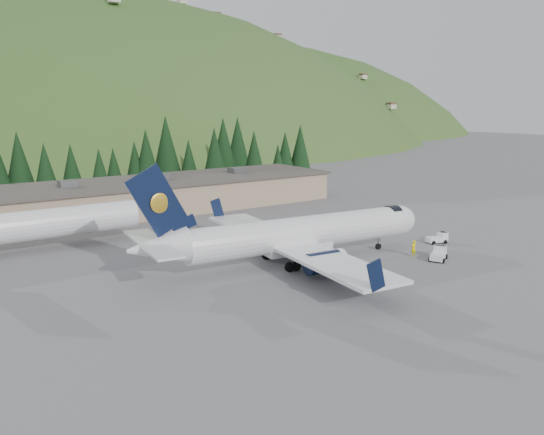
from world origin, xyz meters
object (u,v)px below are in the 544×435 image
Objects in this scene: baggage_tug_a at (439,254)px; ramp_worker at (414,248)px; second_airliner at (19,226)px; baggage_tug_b at (438,238)px; airliner at (296,235)px; terminal_building at (132,197)px.

ramp_worker reaches higher than baggage_tug_a.
second_airliner reaches higher than baggage_tug_a.
second_airliner is 9.67× the size of baggage_tug_b.
terminal_building is at bearing 103.15° from airliner.
second_airliner is at bearing -35.28° from ramp_worker.
ramp_worker is at bearing 86.35° from baggage_tug_a.
baggage_tug_a is 2.90m from ramp_worker.
second_airliner is at bearing 168.02° from baggage_tug_b.
baggage_tug_b is 7.73m from ramp_worker.
ramp_worker is at bearing -69.03° from terminal_building.
airliner reaches higher than baggage_tug_a.
airliner reaches higher than ramp_worker.
terminal_building is at bearing 38.78° from second_airliner.
second_airliner is 46.04m from ramp_worker.
airliner is 32.39m from second_airliner.
terminal_building reaches higher than ramp_worker.
baggage_tug_b is 1.52× the size of ramp_worker.
second_airliner is at bearing 113.87° from baggage_tug_a.
airliner is at bearing -42.47° from second_airliner.
second_airliner is 14.70× the size of ramp_worker.
airliner reaches higher than baggage_tug_b.
baggage_tug_a is (37.83, -30.38, -2.65)m from second_airliner.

